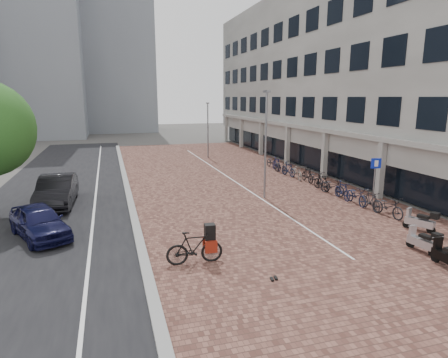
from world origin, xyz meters
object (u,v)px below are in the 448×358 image
(scooter_mid, at_px, (448,255))
(scooter_back, at_px, (420,220))
(car_dark, at_px, (57,191))
(car_navy, at_px, (39,222))
(scooter_front, at_px, (423,241))
(parking_sign, at_px, (375,174))
(hero_bike, at_px, (195,247))

(scooter_mid, xyz_separation_m, scooter_back, (1.99, 3.34, -0.00))
(car_dark, distance_m, scooter_mid, 18.53)
(car_navy, distance_m, scooter_back, 16.36)
(car_navy, distance_m, car_dark, 5.06)
(scooter_front, bearing_deg, car_dark, 134.86)
(scooter_mid, bearing_deg, car_dark, 142.17)
(parking_sign, bearing_deg, car_navy, -166.35)
(scooter_front, relative_size, scooter_back, 0.97)
(car_dark, height_order, scooter_front, car_dark)
(car_navy, xyz_separation_m, scooter_front, (14.13, -5.98, -0.21))
(car_navy, xyz_separation_m, scooter_back, (15.86, -4.03, -0.20))
(scooter_mid, height_order, scooter_back, scooter_mid)
(scooter_mid, bearing_deg, scooter_back, 63.53)
(car_dark, height_order, parking_sign, parking_sign)
(hero_bike, bearing_deg, scooter_front, -97.65)
(car_navy, xyz_separation_m, parking_sign, (16.55, -0.02, 1.08))
(scooter_back, bearing_deg, scooter_mid, -145.19)
(car_dark, distance_m, parking_sign, 17.21)
(scooter_mid, bearing_deg, parking_sign, 74.30)
(car_navy, bearing_deg, scooter_back, -39.21)
(car_dark, xyz_separation_m, hero_bike, (5.53, -9.50, -0.18))
(parking_sign, bearing_deg, hero_bike, -144.14)
(car_dark, bearing_deg, parking_sign, -15.25)
(scooter_front, xyz_separation_m, parking_sign, (2.41, 5.96, 1.29))
(car_dark, bearing_deg, car_navy, -89.54)
(scooter_mid, distance_m, scooter_back, 3.88)
(car_navy, xyz_separation_m, scooter_mid, (13.87, -7.37, -0.20))
(scooter_front, distance_m, scooter_back, 2.60)
(hero_bike, xyz_separation_m, parking_sign, (10.88, 4.43, 1.14))
(car_navy, height_order, scooter_back, car_navy)
(car_dark, bearing_deg, scooter_front, -36.32)
(car_navy, relative_size, scooter_front, 2.92)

